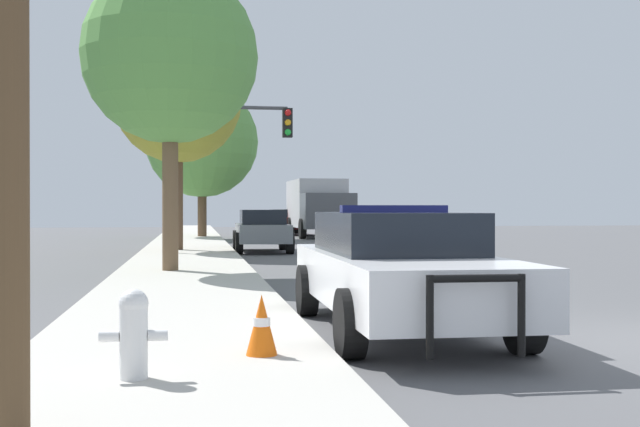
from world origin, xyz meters
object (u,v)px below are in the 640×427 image
at_px(car_background_distant, 285,221).
at_px(car_background_midblock, 262,230).
at_px(police_car, 398,268).
at_px(traffic_cone, 262,325).
at_px(fire_hydrant, 134,331).
at_px(box_truck, 318,206).
at_px(tree_sidewalk_mid, 178,100).
at_px(tree_sidewalk_far, 202,141).
at_px(car_background_oncoming, 389,226).
at_px(tree_sidewalk_near, 170,56).
at_px(traffic_light, 225,145).

relative_size(car_background_distant, car_background_midblock, 0.99).
distance_m(car_background_distant, car_background_midblock, 18.10).
bearing_deg(police_car, traffic_cone, 48.34).
xyz_separation_m(police_car, fire_hydrant, (-2.93, -2.89, -0.26)).
height_order(fire_hydrant, box_truck, box_truck).
xyz_separation_m(police_car, box_truck, (3.95, 31.45, 0.84)).
xyz_separation_m(tree_sidewalk_mid, tree_sidewalk_far, (0.92, 12.31, -0.34)).
relative_size(police_car, tree_sidewalk_far, 0.74).
xyz_separation_m(fire_hydrant, car_background_oncoming, (8.11, 24.27, 0.25)).
relative_size(fire_hydrant, tree_sidewalk_near, 0.11).
relative_size(police_car, car_background_distant, 1.28).
bearing_deg(car_background_distant, tree_sidewalk_mid, -107.76).
height_order(car_background_oncoming, tree_sidewalk_mid, tree_sidewalk_mid).
distance_m(fire_hydrant, tree_sidewalk_mid, 20.53).
height_order(car_background_oncoming, box_truck, box_truck).
bearing_deg(car_background_distant, box_truck, -73.65).
distance_m(box_truck, tree_sidewalk_mid, 16.25).
bearing_deg(tree_sidewalk_near, car_background_oncoming, 57.94).
xyz_separation_m(traffic_light, car_background_distant, (4.16, 20.39, -2.66)).
height_order(traffic_light, car_background_midblock, traffic_light).
distance_m(fire_hydrant, car_background_midblock, 20.77).
xyz_separation_m(car_background_oncoming, tree_sidewalk_near, (-8.13, -12.98, 4.05)).
relative_size(traffic_light, box_truck, 0.62).
xyz_separation_m(car_background_midblock, tree_sidewalk_near, (-2.81, -9.30, 4.05)).
relative_size(car_background_distant, tree_sidewalk_far, 0.58).
xyz_separation_m(car_background_distant, car_background_midblock, (-2.81, -17.88, 0.01)).
bearing_deg(box_truck, fire_hydrant, 78.23).
relative_size(box_truck, tree_sidewalk_far, 1.01).
bearing_deg(car_background_distant, car_background_midblock, -99.76).
bearing_deg(fire_hydrant, car_background_midblock, 82.28).
bearing_deg(box_truck, police_car, 82.40).
bearing_deg(fire_hydrant, car_background_distant, 81.72).
distance_m(police_car, traffic_light, 15.48).
relative_size(box_truck, tree_sidewalk_near, 1.11).
height_order(police_car, car_background_oncoming, police_car).
bearing_deg(tree_sidewalk_far, police_car, -86.07).
height_order(car_background_distant, tree_sidewalk_mid, tree_sidewalk_mid).
bearing_deg(car_background_distant, fire_hydrant, -99.12).
distance_m(traffic_light, tree_sidewalk_near, 7.09).
bearing_deg(car_background_midblock, fire_hydrant, -96.64).
height_order(traffic_light, car_background_oncoming, traffic_light).
relative_size(traffic_light, car_background_midblock, 1.08).
bearing_deg(car_background_oncoming, car_background_midblock, 38.73).
relative_size(car_background_midblock, tree_sidewalk_mid, 0.61).
height_order(tree_sidewalk_mid, tree_sidewalk_far, tree_sidewalk_far).
relative_size(tree_sidewalk_near, tree_sidewalk_far, 0.91).
distance_m(tree_sidewalk_far, traffic_cone, 31.75).
height_order(car_background_oncoming, traffic_cone, car_background_oncoming).
distance_m(car_background_oncoming, tree_sidewalk_near, 15.85).
bearing_deg(box_truck, traffic_light, 71.06).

